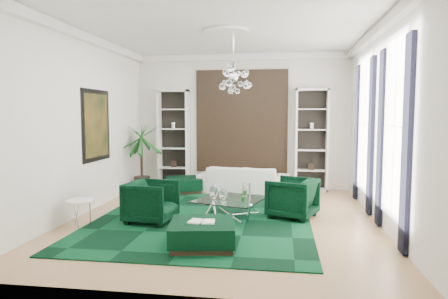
% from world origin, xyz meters
% --- Properties ---
extents(floor, '(6.00, 7.00, 0.02)m').
position_xyz_m(floor, '(0.00, 0.00, -0.01)').
color(floor, tan).
rests_on(floor, ground).
extents(ceiling, '(6.00, 7.00, 0.02)m').
position_xyz_m(ceiling, '(0.00, 0.00, 3.81)').
color(ceiling, white).
rests_on(ceiling, ground).
extents(wall_back, '(6.00, 0.02, 3.80)m').
position_xyz_m(wall_back, '(0.00, 3.51, 1.90)').
color(wall_back, silver).
rests_on(wall_back, ground).
extents(wall_front, '(6.00, 0.02, 3.80)m').
position_xyz_m(wall_front, '(0.00, -3.51, 1.90)').
color(wall_front, silver).
rests_on(wall_front, ground).
extents(wall_left, '(0.02, 7.00, 3.80)m').
position_xyz_m(wall_left, '(-3.01, 0.00, 1.90)').
color(wall_left, silver).
rests_on(wall_left, ground).
extents(wall_right, '(0.02, 7.00, 3.80)m').
position_xyz_m(wall_right, '(3.01, 0.00, 1.90)').
color(wall_right, silver).
rests_on(wall_right, ground).
extents(crown_molding, '(6.00, 7.00, 0.18)m').
position_xyz_m(crown_molding, '(0.00, 0.00, 3.70)').
color(crown_molding, white).
rests_on(crown_molding, ceiling).
extents(ceiling_medallion, '(0.90, 0.90, 0.05)m').
position_xyz_m(ceiling_medallion, '(0.00, 0.30, 3.77)').
color(ceiling_medallion, white).
rests_on(ceiling_medallion, ceiling).
extents(tapestry, '(2.50, 0.06, 2.80)m').
position_xyz_m(tapestry, '(0.00, 3.46, 1.90)').
color(tapestry, black).
rests_on(tapestry, wall_back).
extents(shelving_left, '(0.90, 0.38, 2.80)m').
position_xyz_m(shelving_left, '(-1.95, 3.31, 1.40)').
color(shelving_left, white).
rests_on(shelving_left, floor).
extents(shelving_right, '(0.90, 0.38, 2.80)m').
position_xyz_m(shelving_right, '(1.95, 3.31, 1.40)').
color(shelving_right, white).
rests_on(shelving_right, floor).
extents(painting, '(0.04, 1.30, 1.60)m').
position_xyz_m(painting, '(-2.97, 0.60, 1.85)').
color(painting, black).
rests_on(painting, wall_left).
extents(window_near, '(0.03, 1.10, 2.90)m').
position_xyz_m(window_near, '(2.99, -0.90, 1.90)').
color(window_near, white).
rests_on(window_near, wall_right).
extents(curtain_near_a, '(0.07, 0.30, 3.25)m').
position_xyz_m(curtain_near_a, '(2.96, -1.68, 1.65)').
color(curtain_near_a, black).
rests_on(curtain_near_a, floor).
extents(curtain_near_b, '(0.07, 0.30, 3.25)m').
position_xyz_m(curtain_near_b, '(2.96, -0.12, 1.65)').
color(curtain_near_b, black).
rests_on(curtain_near_b, floor).
extents(window_far, '(0.03, 1.10, 2.90)m').
position_xyz_m(window_far, '(2.99, 1.50, 1.90)').
color(window_far, white).
rests_on(window_far, wall_right).
extents(curtain_far_a, '(0.07, 0.30, 3.25)m').
position_xyz_m(curtain_far_a, '(2.96, 0.72, 1.65)').
color(curtain_far_a, black).
rests_on(curtain_far_a, floor).
extents(curtain_far_b, '(0.07, 0.30, 3.25)m').
position_xyz_m(curtain_far_b, '(2.96, 2.28, 1.65)').
color(curtain_far_b, black).
rests_on(curtain_far_b, floor).
extents(rug, '(4.20, 5.00, 0.02)m').
position_xyz_m(rug, '(-0.40, -0.14, 0.01)').
color(rug, black).
rests_on(rug, floor).
extents(sofa, '(2.47, 1.16, 0.70)m').
position_xyz_m(sofa, '(0.12, 2.80, 0.35)').
color(sofa, white).
rests_on(sofa, floor).
extents(armchair_left, '(0.98, 0.96, 0.81)m').
position_xyz_m(armchair_left, '(-1.36, -0.50, 0.41)').
color(armchair_left, black).
rests_on(armchair_left, floor).
extents(armchair_right, '(1.15, 1.14, 0.81)m').
position_xyz_m(armchair_right, '(1.36, 0.25, 0.41)').
color(armchair_right, black).
rests_on(armchair_right, floor).
extents(coffee_table, '(1.50, 1.50, 0.41)m').
position_xyz_m(coffee_table, '(0.13, -0.04, 0.21)').
color(coffee_table, white).
rests_on(coffee_table, floor).
extents(ottoman_side, '(1.17, 1.17, 0.40)m').
position_xyz_m(ottoman_side, '(-1.47, 2.52, 0.20)').
color(ottoman_side, black).
rests_on(ottoman_side, floor).
extents(ottoman_front, '(1.15, 1.15, 0.40)m').
position_xyz_m(ottoman_front, '(-0.09, -1.77, 0.20)').
color(ottoman_front, black).
rests_on(ottoman_front, floor).
extents(book, '(0.42, 0.28, 0.03)m').
position_xyz_m(book, '(-0.09, -1.77, 0.42)').
color(book, white).
rests_on(book, ottoman_front).
extents(side_table, '(0.69, 0.69, 0.50)m').
position_xyz_m(side_table, '(-2.55, -1.00, 0.25)').
color(side_table, white).
rests_on(side_table, floor).
extents(palm, '(1.60, 1.60, 2.40)m').
position_xyz_m(palm, '(-2.65, 2.56, 1.20)').
color(palm, '#19591E').
rests_on(palm, floor).
extents(chandelier, '(0.97, 0.97, 0.72)m').
position_xyz_m(chandelier, '(0.14, 0.40, 2.85)').
color(chandelier, white).
rests_on(chandelier, ceiling).
extents(table_plant, '(0.13, 0.11, 0.24)m').
position_xyz_m(table_plant, '(0.43, -0.29, 0.53)').
color(table_plant, '#19591E').
rests_on(table_plant, coffee_table).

